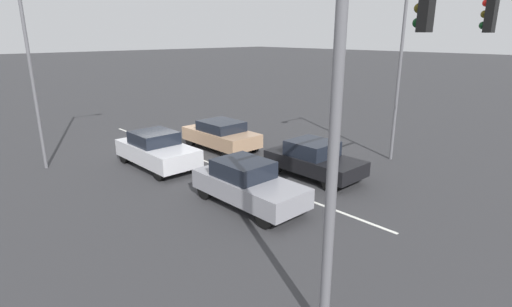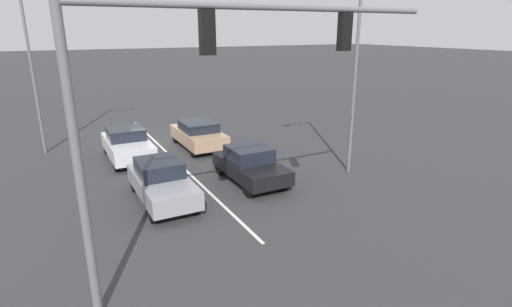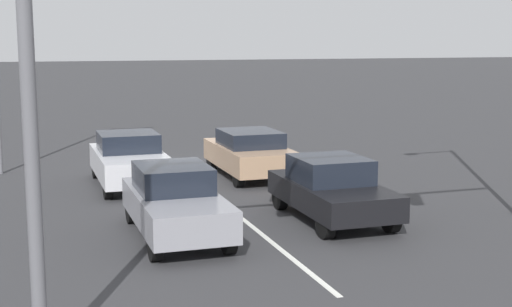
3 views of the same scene
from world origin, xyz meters
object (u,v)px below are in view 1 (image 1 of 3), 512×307
Objects in this scene: street_lamp_left_shoulder at (398,58)px; street_lamp_right_shoulder at (32,44)px; car_silver_midlane_second at (157,150)px; car_black_leftlane_front at (314,159)px; car_tan_leftlane_second at (221,135)px; car_gray_midlane_front at (248,184)px; traffic_signal_gantry at (414,60)px.

street_lamp_right_shoulder is at bearing -39.30° from street_lamp_left_shoulder.
street_lamp_right_shoulder reaches higher than car_silver_midlane_second.
car_silver_midlane_second is 0.46× the size of street_lamp_right_shoulder.
street_lamp_left_shoulder is at bearing 142.15° from car_silver_midlane_second.
street_lamp_right_shoulder reaches higher than street_lamp_left_shoulder.
car_black_leftlane_front is 5.88m from car_tan_leftlane_second.
car_black_leftlane_front is 0.44× the size of street_lamp_right_shoulder.
car_gray_midlane_front is 9.13m from street_lamp_left_shoulder.
street_lamp_right_shoulder is (3.64, -9.05, 4.51)m from car_gray_midlane_front.
car_gray_midlane_front is at bearing -4.68° from street_lamp_left_shoulder.
car_silver_midlane_second is at bearing 4.70° from car_tan_leftlane_second.
traffic_signal_gantry is at bearing 102.54° from street_lamp_right_shoulder.
car_black_leftlane_front is at bearing 91.75° from car_tan_leftlane_second.
car_tan_leftlane_second is 9.09m from street_lamp_left_shoulder.
street_lamp_right_shoulder is 15.36m from street_lamp_left_shoulder.
car_black_leftlane_front is at bearing -175.90° from car_gray_midlane_front.
car_gray_midlane_front is at bearing 91.50° from car_silver_midlane_second.
traffic_signal_gantry is at bearing 53.89° from car_black_leftlane_front.
car_silver_midlane_second is (0.15, -5.84, -0.00)m from car_gray_midlane_front.
street_lamp_left_shoulder reaches higher than traffic_signal_gantry.
car_silver_midlane_second is at bearing 137.45° from street_lamp_right_shoulder.
car_tan_leftlane_second is 0.45× the size of traffic_signal_gantry.
traffic_signal_gantry is at bearing 88.79° from car_silver_midlane_second.
street_lamp_right_shoulder reaches higher than traffic_signal_gantry.
car_black_leftlane_front is at bearing 130.61° from street_lamp_right_shoulder.
car_gray_midlane_front is 10.75m from street_lamp_right_shoulder.
car_gray_midlane_front is 1.01× the size of car_tan_leftlane_second.
car_gray_midlane_front is 0.46× the size of street_lamp_right_shoulder.
car_gray_midlane_front is 7.11m from traffic_signal_gantry.
street_lamp_right_shoulder is 1.15× the size of street_lamp_left_shoulder.
street_lamp_left_shoulder is (-4.36, 0.95, 3.91)m from car_black_leftlane_front.
car_black_leftlane_front is 0.44× the size of traffic_signal_gantry.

